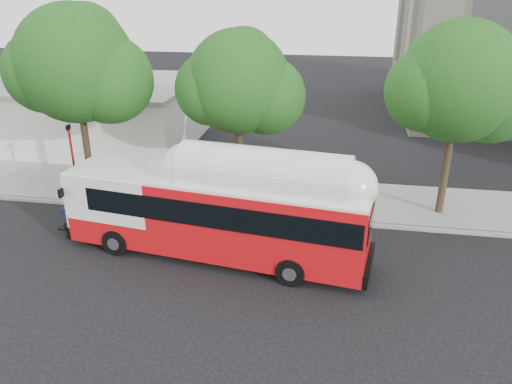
# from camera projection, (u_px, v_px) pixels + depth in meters

# --- Properties ---
(ground) EXTENTS (120.00, 120.00, 0.00)m
(ground) POSITION_uv_depth(u_px,v_px,m) (235.00, 258.00, 20.63)
(ground) COLOR black
(ground) RESTS_ON ground
(sidewalk) EXTENTS (60.00, 5.00, 0.15)m
(sidewalk) POSITION_uv_depth(u_px,v_px,m) (260.00, 195.00, 26.49)
(sidewalk) COLOR gray
(sidewalk) RESTS_ON ground
(curb_strip) EXTENTS (60.00, 0.30, 0.15)m
(curb_strip) POSITION_uv_depth(u_px,v_px,m) (251.00, 216.00, 24.14)
(curb_strip) COLOR gray
(curb_strip) RESTS_ON ground
(red_curb_segment) EXTENTS (10.00, 0.32, 0.16)m
(red_curb_segment) POSITION_uv_depth(u_px,v_px,m) (192.00, 211.00, 24.59)
(red_curb_segment) COLOR maroon
(red_curb_segment) RESTS_ON ground
(street_tree_left) EXTENTS (6.67, 5.80, 9.74)m
(street_tree_left) POSITION_uv_depth(u_px,v_px,m) (85.00, 69.00, 24.37)
(street_tree_left) COLOR #2D2116
(street_tree_left) RESTS_ON ground
(street_tree_mid) EXTENTS (5.75, 5.00, 8.62)m
(street_tree_mid) POSITION_uv_depth(u_px,v_px,m) (247.00, 86.00, 23.88)
(street_tree_mid) COLOR #2D2116
(street_tree_mid) RESTS_ON ground
(street_tree_right) EXTENTS (6.21, 5.40, 9.18)m
(street_tree_right) POSITION_uv_depth(u_px,v_px,m) (469.00, 87.00, 22.02)
(street_tree_right) COLOR #2D2116
(street_tree_right) RESTS_ON ground
(low_commercial_bldg) EXTENTS (16.20, 10.20, 4.25)m
(low_commercial_bldg) POSITION_uv_depth(u_px,v_px,m) (79.00, 111.00, 34.61)
(low_commercial_bldg) COLOR silver
(low_commercial_bldg) RESTS_ON ground
(transit_bus) EXTENTS (13.47, 4.40, 3.92)m
(transit_bus) POSITION_uv_depth(u_px,v_px,m) (217.00, 215.00, 20.18)
(transit_bus) COLOR red
(transit_bus) RESTS_ON ground
(signal_pole) EXTENTS (0.12, 0.39, 4.13)m
(signal_pole) POSITION_uv_depth(u_px,v_px,m) (74.00, 164.00, 24.93)
(signal_pole) COLOR #A61114
(signal_pole) RESTS_ON ground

